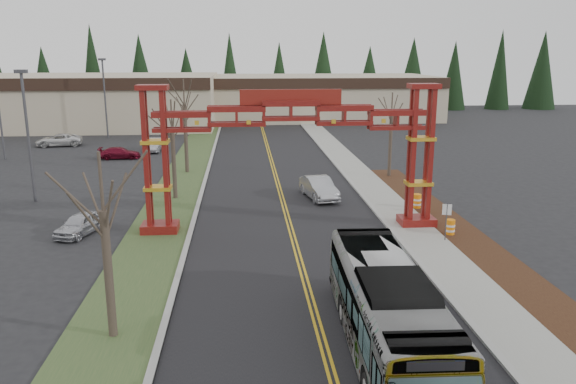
{
  "coord_description": "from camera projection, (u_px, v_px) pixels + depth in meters",
  "views": [
    {
      "loc": [
        -2.87,
        -15.24,
        10.66
      ],
      "look_at": [
        -0.53,
        13.42,
        3.53
      ],
      "focal_mm": 35.0,
      "sensor_mm": 36.0,
      "label": 1
    }
  ],
  "objects": [
    {
      "name": "lane_line_right",
      "position": [
        284.0,
        200.0,
        41.72
      ],
      "size": [
        0.12,
        100.0,
        0.01
      ],
      "primitive_type": "cube",
      "color": "gold",
      "rests_on": "road"
    },
    {
      "name": "barrel_mid",
      "position": [
        425.0,
        207.0,
        38.24
      ],
      "size": [
        0.48,
        0.48,
        0.89
      ],
      "color": "orange",
      "rests_on": "ground"
    },
    {
      "name": "lane_line_left",
      "position": [
        281.0,
        200.0,
        41.71
      ],
      "size": [
        0.12,
        100.0,
        0.01
      ],
      "primitive_type": "cube",
      "color": "gold",
      "rests_on": "road"
    },
    {
      "name": "parked_car_far_b",
      "position": [
        59.0,
        140.0,
        66.0
      ],
      "size": [
        5.52,
        3.19,
        1.45
      ],
      "primitive_type": "imported",
      "rotation": [
        0.0,
        0.0,
        4.87
      ],
      "color": "silver",
      "rests_on": "ground"
    },
    {
      "name": "silver_sedan",
      "position": [
        319.0,
        188.0,
        42.16
      ],
      "size": [
        2.64,
        5.18,
        1.63
      ],
      "primitive_type": "imported",
      "rotation": [
        0.0,
        0.0,
        0.19
      ],
      "color": "#A5A8AD",
      "rests_on": "ground"
    },
    {
      "name": "gateway_arch",
      "position": [
        291.0,
        134.0,
        33.51
      ],
      "size": [
        18.2,
        1.6,
        8.9
      ],
      "color": "#5F0C0E",
      "rests_on": "ground"
    },
    {
      "name": "landscape_strip",
      "position": [
        508.0,
        272.0,
        28.0
      ],
      "size": [
        2.6,
        50.0,
        0.12
      ],
      "primitive_type": "cube",
      "color": "black",
      "rests_on": "ground"
    },
    {
      "name": "conifer_treeline",
      "position": [
        258.0,
        76.0,
        105.0
      ],
      "size": [
        116.1,
        5.6,
        13.0
      ],
      "color": "black",
      "rests_on": "ground"
    },
    {
      "name": "bare_tree_median_far",
      "position": [
        184.0,
        105.0,
        49.99
      ],
      "size": [
        3.43,
        3.43,
        8.46
      ],
      "color": "#382D26",
      "rests_on": "ground"
    },
    {
      "name": "bare_tree_median_mid",
      "position": [
        172.0,
        129.0,
        40.98
      ],
      "size": [
        3.19,
        3.19,
        7.42
      ],
      "color": "#382D26",
      "rests_on": "ground"
    },
    {
      "name": "light_pole_far",
      "position": [
        105.0,
        92.0,
        71.31
      ],
      "size": [
        0.87,
        0.44,
        10.04
      ],
      "color": "#3F3F44",
      "rests_on": "ground"
    },
    {
      "name": "road",
      "position": [
        283.0,
        200.0,
        41.72
      ],
      "size": [
        12.0,
        110.0,
        0.02
      ],
      "primitive_type": "cube",
      "color": "black",
      "rests_on": "ground"
    },
    {
      "name": "grass_median",
      "position": [
        174.0,
        202.0,
        41.08
      ],
      "size": [
        4.0,
        110.0,
        0.08
      ],
      "primitive_type": "cube",
      "color": "#334E27",
      "rests_on": "ground"
    },
    {
      "name": "barrel_north",
      "position": [
        417.0,
        202.0,
        39.25
      ],
      "size": [
        0.59,
        0.59,
        1.1
      ],
      "color": "orange",
      "rests_on": "ground"
    },
    {
      "name": "light_pole_near",
      "position": [
        27.0,
        127.0,
        40.15
      ],
      "size": [
        0.83,
        0.41,
        9.55
      ],
      "color": "#3F3F44",
      "rests_on": "ground"
    },
    {
      "name": "sidewalk_right",
      "position": [
        383.0,
        197.0,
        42.3
      ],
      "size": [
        2.6,
        110.0,
        0.14
      ],
      "primitive_type": "cube",
      "color": "gray",
      "rests_on": "ground"
    },
    {
      "name": "parked_car_near_a",
      "position": [
        80.0,
        224.0,
        33.79
      ],
      "size": [
        2.71,
        4.12,
        1.3
      ],
      "primitive_type": "imported",
      "rotation": [
        0.0,
        0.0,
        -0.34
      ],
      "color": "#B3B4BB",
      "rests_on": "ground"
    },
    {
      "name": "curb_right",
      "position": [
        364.0,
        198.0,
        42.19
      ],
      "size": [
        0.3,
        110.0,
        0.15
      ],
      "primitive_type": "cube",
      "color": "#A2A29C",
      "rests_on": "ground"
    },
    {
      "name": "parked_car_mid_a",
      "position": [
        120.0,
        153.0,
        58.07
      ],
      "size": [
        4.26,
        1.9,
        1.22
      ],
      "primitive_type": "imported",
      "rotation": [
        0.0,
        0.0,
        1.62
      ],
      "color": "maroon",
      "rests_on": "ground"
    },
    {
      "name": "transit_bus",
      "position": [
        387.0,
        311.0,
        20.26
      ],
      "size": [
        3.09,
        11.71,
        3.24
      ],
      "primitive_type": "imported",
      "rotation": [
        0.0,
        0.0,
        -0.03
      ],
      "color": "#B2B4BA",
      "rests_on": "ground"
    },
    {
      "name": "barrel_south",
      "position": [
        450.0,
        228.0,
        33.52
      ],
      "size": [
        0.55,
        0.55,
        1.02
      ],
      "color": "orange",
      "rests_on": "ground"
    },
    {
      "name": "bare_tree_median_near",
      "position": [
        103.0,
        211.0,
        20.47
      ],
      "size": [
        3.32,
        3.32,
        7.25
      ],
      "color": "#382D26",
      "rests_on": "ground"
    },
    {
      "name": "bare_tree_right_far",
      "position": [
        392.0,
        116.0,
        48.43
      ],
      "size": [
        3.02,
        3.02,
        7.39
      ],
      "color": "#382D26",
      "rests_on": "ground"
    },
    {
      "name": "curb_left",
      "position": [
        199.0,
        201.0,
        41.22
      ],
      "size": [
        0.3,
        110.0,
        0.15
      ],
      "primitive_type": "cube",
      "color": "#A2A29C",
      "rests_on": "ground"
    },
    {
      "name": "retail_building_east",
      "position": [
        318.0,
        97.0,
        94.83
      ],
      "size": [
        38.0,
        20.3,
        7.0
      ],
      "color": "#BBAE8F",
      "rests_on": "ground"
    },
    {
      "name": "parked_car_far_a",
      "position": [
        154.0,
        145.0,
        62.55
      ],
      "size": [
        1.56,
        4.39,
        1.44
      ],
      "primitive_type": "imported",
      "rotation": [
        0.0,
        0.0,
        0.01
      ],
      "color": "#A7A7AF",
      "rests_on": "ground"
    },
    {
      "name": "retail_building_west",
      "position": [
        60.0,
        101.0,
        83.88
      ],
      "size": [
        46.0,
        22.3,
        7.5
      ],
      "color": "#BBAE8F",
      "rests_on": "ground"
    },
    {
      "name": "street_sign",
      "position": [
        447.0,
        215.0,
        32.12
      ],
      "size": [
        0.51,
        0.19,
        2.28
      ],
      "color": "#3F3F44",
      "rests_on": "ground"
    }
  ]
}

